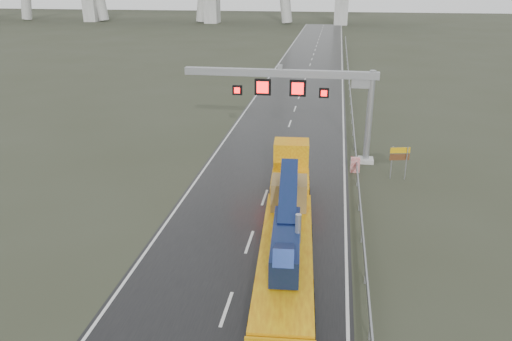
% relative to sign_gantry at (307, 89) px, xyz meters
% --- Properties ---
extents(ground, '(400.00, 400.00, 0.00)m').
position_rel_sign_gantry_xyz_m(ground, '(-2.10, -17.99, -5.61)').
color(ground, '#313424').
rests_on(ground, ground).
extents(road, '(11.00, 200.00, 0.02)m').
position_rel_sign_gantry_xyz_m(road, '(-2.10, 22.01, -5.60)').
color(road, black).
rests_on(road, ground).
extents(guardrail, '(0.20, 140.00, 1.40)m').
position_rel_sign_gantry_xyz_m(guardrail, '(4.00, 12.01, -4.91)').
color(guardrail, gray).
rests_on(guardrail, ground).
extents(sign_gantry, '(14.90, 1.20, 7.42)m').
position_rel_sign_gantry_xyz_m(sign_gantry, '(0.00, 0.00, 0.00)').
color(sign_gantry, '#9E9D9A').
rests_on(sign_gantry, ground).
extents(heavy_haul_truck, '(3.73, 17.77, 4.14)m').
position_rel_sign_gantry_xyz_m(heavy_haul_truck, '(-0.13, -12.50, -4.01)').
color(heavy_haul_truck, yellow).
rests_on(heavy_haul_truck, ground).
extents(exit_sign_pair, '(1.40, 0.37, 2.43)m').
position_rel_sign_gantry_xyz_m(exit_sign_pair, '(6.90, -3.24, -3.91)').
color(exit_sign_pair, '#9C9DA4').
rests_on(exit_sign_pair, ground).
extents(striped_barrier, '(0.69, 0.39, 1.14)m').
position_rel_sign_gantry_xyz_m(striped_barrier, '(3.90, -2.32, -5.04)').
color(striped_barrier, red).
rests_on(striped_barrier, ground).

